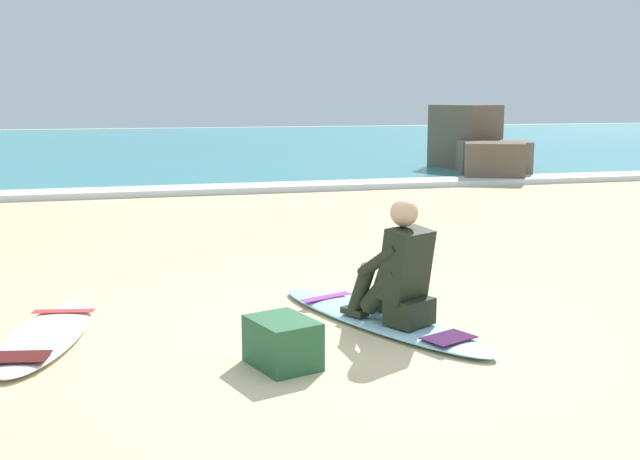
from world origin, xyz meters
The scene contains 8 objects.
ground_plane centered at (0.00, 0.00, 0.00)m, with size 80.00×80.00×0.00m, color beige.
sea centered at (0.00, 22.79, 0.05)m, with size 80.00×28.00×0.10m, color teal.
breaking_foam centered at (0.00, 9.09, 0.06)m, with size 80.00×0.90×0.11m, color white.
surfboard_main centered at (0.29, 0.35, 0.04)m, with size 1.36×2.38×0.08m.
surfer_seated centered at (0.36, 0.13, 0.44)m, with size 0.62×0.77×0.95m.
surfboard_spare_near centered at (-2.21, 0.60, 0.04)m, with size 0.87×1.88×0.08m.
rock_outcrop_distant centered at (6.42, 10.69, 0.59)m, with size 2.12×3.61×1.57m.
beach_bag centered at (-0.65, -0.40, 0.16)m, with size 0.36×0.48×0.32m, color #285B38.
Camera 1 is at (-1.70, -5.13, 1.76)m, focal length 42.90 mm.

